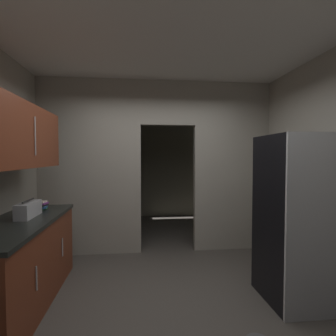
% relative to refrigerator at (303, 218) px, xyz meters
% --- Properties ---
extents(ground, '(20.00, 20.00, 0.00)m').
position_rel_refrigerator_xyz_m(ground, '(-1.44, 0.03, -0.89)').
color(ground, '#47423D').
extents(kitchen_overhead_slab, '(4.14, 7.34, 0.06)m').
position_rel_refrigerator_xyz_m(kitchen_overhead_slab, '(-1.44, 0.53, 1.92)').
color(kitchen_overhead_slab, silver).
extents(kitchen_partition, '(3.74, 0.12, 2.78)m').
position_rel_refrigerator_xyz_m(kitchen_partition, '(-1.48, 1.70, 0.58)').
color(kitchen_partition, '#9E998C').
rests_on(kitchen_partition, ground).
extents(adjoining_room_shell, '(3.74, 2.78, 2.78)m').
position_rel_refrigerator_xyz_m(adjoining_room_shell, '(-1.44, 3.63, 0.50)').
color(adjoining_room_shell, gray).
rests_on(adjoining_room_shell, ground).
extents(refrigerator, '(0.80, 0.78, 1.79)m').
position_rel_refrigerator_xyz_m(refrigerator, '(0.00, 0.00, 0.00)').
color(refrigerator, black).
rests_on(refrigerator, ground).
extents(lower_cabinet_run, '(0.65, 1.91, 0.90)m').
position_rel_refrigerator_xyz_m(lower_cabinet_run, '(-2.99, 0.20, -0.44)').
color(lower_cabinet_run, maroon).
rests_on(lower_cabinet_run, ground).
extents(upper_cabinet_counterside, '(0.36, 1.72, 0.66)m').
position_rel_refrigerator_xyz_m(upper_cabinet_counterside, '(-2.99, 0.20, 0.87)').
color(upper_cabinet_counterside, maroon).
extents(boombox, '(0.15, 0.43, 0.19)m').
position_rel_refrigerator_xyz_m(boombox, '(-2.96, 0.38, 0.08)').
color(boombox, '#B2B2B7').
rests_on(boombox, lower_cabinet_run).
extents(book_stack, '(0.14, 0.17, 0.10)m').
position_rel_refrigerator_xyz_m(book_stack, '(-2.96, 0.81, 0.05)').
color(book_stack, '#388C47').
rests_on(book_stack, lower_cabinet_run).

